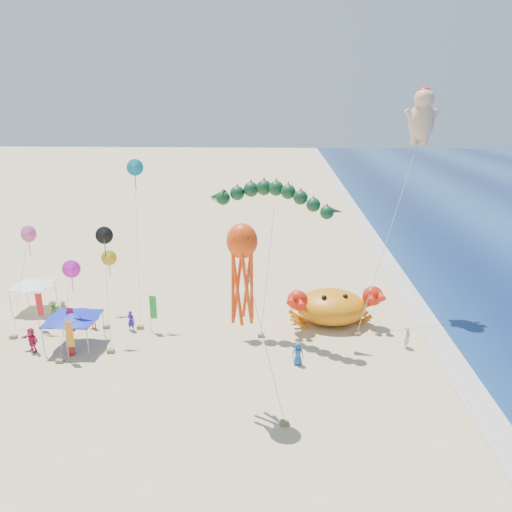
{
  "coord_description": "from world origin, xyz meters",
  "views": [
    {
      "loc": [
        -0.2,
        -33.19,
        17.59
      ],
      "look_at": [
        -2.0,
        2.0,
        6.5
      ],
      "focal_mm": 35.0,
      "sensor_mm": 36.0,
      "label": 1
    }
  ],
  "objects": [
    {
      "name": "crab_inflatable",
      "position": [
        3.98,
        4.66,
        1.5
      ],
      "size": [
        7.78,
        5.78,
        3.41
      ],
      "color": "orange",
      "rests_on": "ground"
    },
    {
      "name": "cherub_kite",
      "position": [
        11.04,
        9.16,
        16.38
      ],
      "size": [
        6.46,
        7.81,
        18.55
      ],
      "color": "#DFAE88",
      "rests_on": "ground"
    },
    {
      "name": "dragon_kite",
      "position": [
        -0.85,
        2.68,
        10.49
      ],
      "size": [
        9.82,
        4.07,
        11.57
      ],
      "color": "#0E351B",
      "rests_on": "ground"
    },
    {
      "name": "canopy_blue",
      "position": [
        -15.34,
        -0.43,
        2.44
      ],
      "size": [
        3.82,
        3.82,
        2.71
      ],
      "color": "gray",
      "rests_on": "ground"
    },
    {
      "name": "foam_strip",
      "position": [
        12.0,
        0.0,
        0.01
      ],
      "size": [
        320.0,
        320.0,
        0.0
      ],
      "primitive_type": "plane",
      "color": "silver",
      "rests_on": "ground"
    },
    {
      "name": "octopus_kite",
      "position": [
        -2.29,
        -7.13,
        8.76
      ],
      "size": [
        3.6,
        2.93,
        11.2
      ],
      "color": "#F7420D",
      "rests_on": "ground"
    },
    {
      "name": "beachgoers",
      "position": [
        -13.94,
        0.99,
        0.89
      ],
      "size": [
        28.81,
        6.9,
        1.88
      ],
      "color": "gold",
      "rests_on": "ground"
    },
    {
      "name": "feather_flags",
      "position": [
        -14.89,
        0.36,
        2.01
      ],
      "size": [
        9.66,
        5.03,
        3.2
      ],
      "color": "gray",
      "rests_on": "ground"
    },
    {
      "name": "ground",
      "position": [
        0.0,
        0.0,
        0.0
      ],
      "size": [
        320.0,
        320.0,
        0.0
      ],
      "primitive_type": "plane",
      "color": "#D1B784",
      "rests_on": "ground"
    },
    {
      "name": "canopy_white",
      "position": [
        -21.58,
        6.05,
        2.44
      ],
      "size": [
        3.25,
        3.25,
        2.71
      ],
      "color": "gray",
      "rests_on": "ground"
    },
    {
      "name": "small_kites",
      "position": [
        -14.79,
        2.81,
        7.03
      ],
      "size": [
        9.59,
        9.63,
        13.23
      ],
      "color": "#E14B9F",
      "rests_on": "ground"
    }
  ]
}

